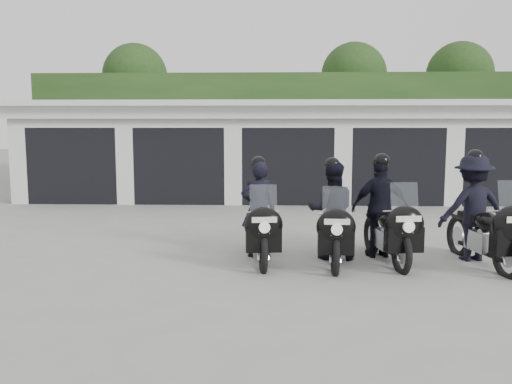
{
  "coord_description": "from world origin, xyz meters",
  "views": [
    {
      "loc": [
        -0.34,
        -9.85,
        2.29
      ],
      "look_at": [
        -0.7,
        0.06,
        1.05
      ],
      "focal_mm": 38.0,
      "sensor_mm": 36.0,
      "label": 1
    }
  ],
  "objects_px": {
    "police_bike_a": "(260,219)",
    "police_bike_c": "(384,214)",
    "police_bike_d": "(478,214)",
    "police_bike_b": "(332,217)"
  },
  "relations": [
    {
      "from": "police_bike_a",
      "to": "police_bike_d",
      "type": "relative_size",
      "value": 0.94
    },
    {
      "from": "police_bike_d",
      "to": "police_bike_c",
      "type": "bearing_deg",
      "value": 164.49
    },
    {
      "from": "police_bike_d",
      "to": "police_bike_a",
      "type": "bearing_deg",
      "value": 170.21
    },
    {
      "from": "police_bike_a",
      "to": "police_bike_b",
      "type": "height_order",
      "value": "police_bike_a"
    },
    {
      "from": "police_bike_a",
      "to": "police_bike_c",
      "type": "distance_m",
      "value": 2.11
    },
    {
      "from": "police_bike_b",
      "to": "police_bike_c",
      "type": "relative_size",
      "value": 0.97
    },
    {
      "from": "police_bike_a",
      "to": "police_bike_c",
      "type": "height_order",
      "value": "police_bike_c"
    },
    {
      "from": "police_bike_c",
      "to": "police_bike_b",
      "type": "bearing_deg",
      "value": -178.88
    },
    {
      "from": "police_bike_c",
      "to": "police_bike_d",
      "type": "height_order",
      "value": "police_bike_d"
    },
    {
      "from": "police_bike_a",
      "to": "police_bike_d",
      "type": "distance_m",
      "value": 3.62
    }
  ]
}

